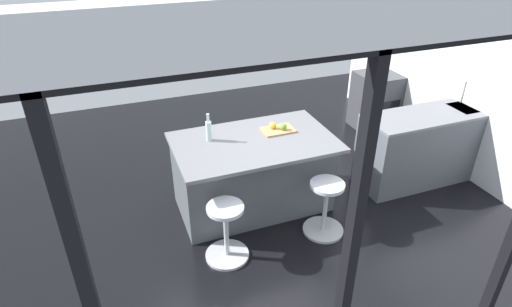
{
  "coord_description": "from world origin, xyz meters",
  "views": [
    {
      "loc": [
        1.41,
        3.74,
        3.04
      ],
      "look_at": [
        -0.0,
        0.02,
        0.75
      ],
      "focal_mm": 29.71,
      "sensor_mm": 36.0,
      "label": 1
    }
  ],
  "objects_px": {
    "cutting_board": "(278,130)",
    "apple_yellow": "(273,125)",
    "water_bottle": "(209,130)",
    "stool_middle": "(226,233)",
    "oven_range": "(375,101)",
    "stool_by_window": "(325,209)",
    "kitchen_island": "(253,173)",
    "apple_green": "(283,127)"
  },
  "relations": [
    {
      "from": "apple_green",
      "to": "water_bottle",
      "type": "height_order",
      "value": "water_bottle"
    },
    {
      "from": "apple_yellow",
      "to": "water_bottle",
      "type": "relative_size",
      "value": 0.25
    },
    {
      "from": "oven_range",
      "to": "cutting_board",
      "type": "bearing_deg",
      "value": 28.58
    },
    {
      "from": "oven_range",
      "to": "apple_yellow",
      "type": "height_order",
      "value": "apple_yellow"
    },
    {
      "from": "stool_by_window",
      "to": "apple_yellow",
      "type": "height_order",
      "value": "apple_yellow"
    },
    {
      "from": "water_bottle",
      "to": "oven_range",
      "type": "bearing_deg",
      "value": -159.07
    },
    {
      "from": "oven_range",
      "to": "kitchen_island",
      "type": "relative_size",
      "value": 0.51
    },
    {
      "from": "apple_green",
      "to": "stool_middle",
      "type": "bearing_deg",
      "value": 39.29
    },
    {
      "from": "stool_by_window",
      "to": "apple_green",
      "type": "xyz_separation_m",
      "value": [
        0.17,
        -0.76,
        0.65
      ]
    },
    {
      "from": "oven_range",
      "to": "apple_green",
      "type": "relative_size",
      "value": 11.57
    },
    {
      "from": "cutting_board",
      "to": "apple_yellow",
      "type": "distance_m",
      "value": 0.08
    },
    {
      "from": "stool_middle",
      "to": "cutting_board",
      "type": "xyz_separation_m",
      "value": [
        -0.88,
        -0.8,
        0.6
      ]
    },
    {
      "from": "stool_by_window",
      "to": "apple_green",
      "type": "height_order",
      "value": "apple_green"
    },
    {
      "from": "stool_by_window",
      "to": "oven_range",
      "type": "bearing_deg",
      "value": -134.84
    },
    {
      "from": "oven_range",
      "to": "stool_middle",
      "type": "relative_size",
      "value": 1.43
    },
    {
      "from": "cutting_board",
      "to": "stool_by_window",
      "type": "bearing_deg",
      "value": 105.02
    },
    {
      "from": "cutting_board",
      "to": "apple_yellow",
      "type": "height_order",
      "value": "apple_yellow"
    },
    {
      "from": "kitchen_island",
      "to": "apple_yellow",
      "type": "xyz_separation_m",
      "value": [
        -0.29,
        -0.12,
        0.5
      ]
    },
    {
      "from": "apple_yellow",
      "to": "water_bottle",
      "type": "bearing_deg",
      "value": -1.36
    },
    {
      "from": "apple_yellow",
      "to": "oven_range",
      "type": "bearing_deg",
      "value": -152.69
    },
    {
      "from": "oven_range",
      "to": "stool_middle",
      "type": "distance_m",
      "value": 3.66
    },
    {
      "from": "apple_yellow",
      "to": "stool_middle",
      "type": "bearing_deg",
      "value": 44.99
    },
    {
      "from": "stool_middle",
      "to": "apple_yellow",
      "type": "height_order",
      "value": "apple_yellow"
    },
    {
      "from": "kitchen_island",
      "to": "apple_green",
      "type": "relative_size",
      "value": 22.69
    },
    {
      "from": "oven_range",
      "to": "stool_middle",
      "type": "bearing_deg",
      "value": 32.92
    },
    {
      "from": "oven_range",
      "to": "apple_yellow",
      "type": "relative_size",
      "value": 11.41
    },
    {
      "from": "stool_by_window",
      "to": "water_bottle",
      "type": "height_order",
      "value": "water_bottle"
    },
    {
      "from": "kitchen_island",
      "to": "water_bottle",
      "type": "xyz_separation_m",
      "value": [
        0.45,
        -0.13,
        0.56
      ]
    },
    {
      "from": "oven_range",
      "to": "cutting_board",
      "type": "distance_m",
      "value": 2.54
    },
    {
      "from": "oven_range",
      "to": "stool_by_window",
      "type": "relative_size",
      "value": 1.43
    },
    {
      "from": "apple_yellow",
      "to": "water_bottle",
      "type": "xyz_separation_m",
      "value": [
        0.74,
        -0.02,
        0.06
      ]
    },
    {
      "from": "stool_by_window",
      "to": "stool_middle",
      "type": "height_order",
      "value": "same"
    },
    {
      "from": "stool_middle",
      "to": "water_bottle",
      "type": "relative_size",
      "value": 1.99
    },
    {
      "from": "oven_range",
      "to": "apple_green",
      "type": "bearing_deg",
      "value": 29.83
    },
    {
      "from": "kitchen_island",
      "to": "cutting_board",
      "type": "distance_m",
      "value": 0.56
    },
    {
      "from": "stool_by_window",
      "to": "apple_yellow",
      "type": "bearing_deg",
      "value": -72.55
    },
    {
      "from": "oven_range",
      "to": "kitchen_island",
      "type": "distance_m",
      "value": 2.83
    },
    {
      "from": "oven_range",
      "to": "stool_middle",
      "type": "height_order",
      "value": "oven_range"
    },
    {
      "from": "cutting_board",
      "to": "apple_green",
      "type": "xyz_separation_m",
      "value": [
        -0.05,
        0.04,
        0.05
      ]
    },
    {
      "from": "cutting_board",
      "to": "apple_green",
      "type": "height_order",
      "value": "apple_green"
    },
    {
      "from": "oven_range",
      "to": "apple_yellow",
      "type": "distance_m",
      "value": 2.57
    },
    {
      "from": "stool_middle",
      "to": "apple_yellow",
      "type": "bearing_deg",
      "value": -135.01
    }
  ]
}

